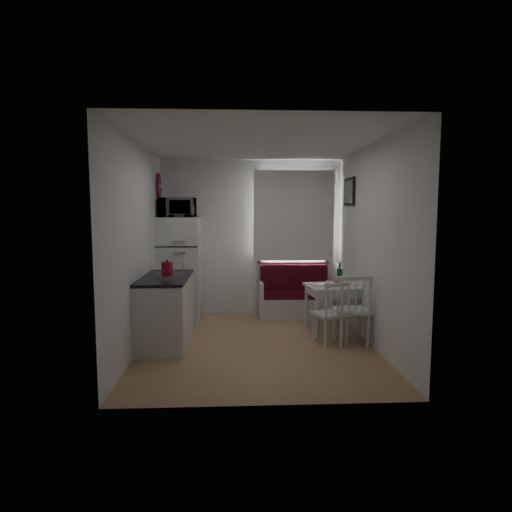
# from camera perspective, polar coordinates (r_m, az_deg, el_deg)

# --- Properties ---
(floor) EXTENTS (3.00, 3.50, 0.02)m
(floor) POSITION_cam_1_polar(r_m,az_deg,el_deg) (5.73, 0.14, -11.81)
(floor) COLOR #A68158
(floor) RESTS_ON ground
(ceiling) EXTENTS (3.00, 3.50, 0.02)m
(ceiling) POSITION_cam_1_polar(r_m,az_deg,el_deg) (5.52, 0.14, 14.84)
(ceiling) COLOR white
(ceiling) RESTS_ON wall_back
(wall_back) EXTENTS (3.00, 0.02, 2.60)m
(wall_back) POSITION_cam_1_polar(r_m,az_deg,el_deg) (7.22, -0.57, 2.41)
(wall_back) COLOR white
(wall_back) RESTS_ON floor
(wall_front) EXTENTS (3.00, 0.02, 2.60)m
(wall_front) POSITION_cam_1_polar(r_m,az_deg,el_deg) (3.74, 1.52, -0.95)
(wall_front) COLOR white
(wall_front) RESTS_ON floor
(wall_left) EXTENTS (0.02, 3.50, 2.60)m
(wall_left) POSITION_cam_1_polar(r_m,az_deg,el_deg) (5.60, -15.38, 1.16)
(wall_left) COLOR white
(wall_left) RESTS_ON floor
(wall_right) EXTENTS (0.02, 3.50, 2.60)m
(wall_right) POSITION_cam_1_polar(r_m,az_deg,el_deg) (5.75, 15.25, 1.28)
(wall_right) COLOR white
(wall_right) RESTS_ON floor
(window) EXTENTS (1.22, 0.06, 1.47)m
(window) POSITION_cam_1_polar(r_m,az_deg,el_deg) (7.23, 5.00, 4.97)
(window) COLOR silver
(window) RESTS_ON wall_back
(curtain) EXTENTS (1.35, 0.02, 1.50)m
(curtain) POSITION_cam_1_polar(r_m,az_deg,el_deg) (7.16, 5.08, 5.36)
(curtain) COLOR white
(curtain) RESTS_ON wall_back
(kitchen_counter) EXTENTS (0.62, 1.32, 1.16)m
(kitchen_counter) POSITION_cam_1_polar(r_m,az_deg,el_deg) (5.82, -11.90, -7.00)
(kitchen_counter) COLOR silver
(kitchen_counter) RESTS_ON floor
(wall_sign) EXTENTS (0.03, 0.40, 0.40)m
(wall_sign) POSITION_cam_1_polar(r_m,az_deg,el_deg) (7.01, -12.73, 9.11)
(wall_sign) COLOR navy
(wall_sign) RESTS_ON wall_left
(picture_frame) EXTENTS (0.04, 0.52, 0.42)m
(picture_frame) POSITION_cam_1_polar(r_m,az_deg,el_deg) (6.78, 12.33, 8.38)
(picture_frame) COLOR black
(picture_frame) RESTS_ON wall_right
(bench) EXTENTS (1.19, 0.46, 0.85)m
(bench) POSITION_cam_1_polar(r_m,az_deg,el_deg) (7.18, 5.18, -5.84)
(bench) COLOR silver
(bench) RESTS_ON floor
(dining_table) EXTENTS (0.99, 0.74, 0.69)m
(dining_table) POSITION_cam_1_polar(r_m,az_deg,el_deg) (6.32, 10.99, -4.50)
(dining_table) COLOR silver
(dining_table) RESTS_ON floor
(chair_left) EXTENTS (0.50, 0.49, 0.45)m
(chair_left) POSITION_cam_1_polar(r_m,az_deg,el_deg) (5.66, 10.08, -6.68)
(chair_left) COLOR silver
(chair_left) RESTS_ON floor
(chair_right) EXTENTS (0.44, 0.42, 0.50)m
(chair_right) POSITION_cam_1_polar(r_m,az_deg,el_deg) (5.71, 12.88, -6.06)
(chair_right) COLOR silver
(chair_right) RESTS_ON floor
(fridge) EXTENTS (0.66, 0.66, 1.65)m
(fridge) POSITION_cam_1_polar(r_m,az_deg,el_deg) (6.97, -10.20, -1.72)
(fridge) COLOR white
(fridge) RESTS_ON floor
(microwave) EXTENTS (0.55, 0.37, 0.31)m
(microwave) POSITION_cam_1_polar(r_m,az_deg,el_deg) (6.86, -10.41, 6.37)
(microwave) COLOR white
(microwave) RESTS_ON fridge
(kettle) EXTENTS (0.17, 0.17, 0.23)m
(kettle) POSITION_cam_1_polar(r_m,az_deg,el_deg) (5.57, -11.77, -1.75)
(kettle) COLOR #A30D1F
(kettle) RESTS_ON kitchen_counter
(wine_bottle) EXTENTS (0.08, 0.08, 0.32)m
(wine_bottle) POSITION_cam_1_polar(r_m,az_deg,el_deg) (6.39, 11.09, -2.26)
(wine_bottle) COLOR #143E23
(wine_bottle) RESTS_ON dining_table
(drinking_glass_orange) EXTENTS (0.06, 0.06, 0.09)m
(drinking_glass_orange) POSITION_cam_1_polar(r_m,az_deg,el_deg) (6.24, 10.67, -3.47)
(drinking_glass_orange) COLOR orange
(drinking_glass_orange) RESTS_ON dining_table
(drinking_glass_blue) EXTENTS (0.07, 0.07, 0.11)m
(drinking_glass_blue) POSITION_cam_1_polar(r_m,az_deg,el_deg) (6.36, 11.18, -3.24)
(drinking_glass_blue) COLOR #7FB6D8
(drinking_glass_blue) RESTS_ON dining_table
(plate) EXTENTS (0.22, 0.22, 0.02)m
(plate) POSITION_cam_1_polar(r_m,az_deg,el_deg) (6.26, 8.29, -3.76)
(plate) COLOR white
(plate) RESTS_ON dining_table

